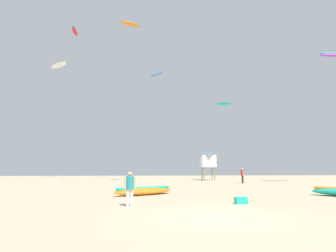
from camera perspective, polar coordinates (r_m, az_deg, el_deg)
The scene contains 11 objects.
ground_plane at distance 10.63m, azimuth 9.89°, elevation -17.58°, with size 120.00×120.00×0.00m, color #C6B28C.
person_foreground at distance 13.22m, azimuth -7.67°, elevation -11.84°, with size 0.51×0.35×1.56m.
person_midground at distance 34.92m, azimuth 14.70°, elevation -9.35°, with size 0.40×0.58×1.76m.
kite_grounded_near at distance 19.03m, azimuth -4.84°, elevation -12.85°, with size 4.32×3.44×0.54m.
lifeguard_tower at distance 41.92m, azimuth 8.00°, elevation -6.59°, with size 2.30×2.30×4.15m.
cooler_box at distance 14.67m, azimuth 14.43°, elevation -14.27°, with size 0.56×0.36×0.32m, color #19B29E.
kite_aloft_0 at distance 51.20m, azimuth -21.12°, elevation 11.26°, with size 3.99×3.90×0.58m.
kite_aloft_1 at distance 43.17m, azimuth -2.21°, elevation 10.34°, with size 2.19×2.22×0.61m.
kite_aloft_3 at distance 42.08m, azimuth -18.20°, elevation 17.61°, with size 0.92×2.58×0.52m.
kite_aloft_5 at distance 48.77m, azimuth -7.50°, elevation 19.60°, with size 3.54×2.34×0.41m.
kite_aloft_6 at distance 50.64m, azimuth 11.17°, elevation 4.45°, with size 2.52×1.53×0.56m.
Camera 1 is at (-2.65, -10.15, 1.69)m, focal length 30.40 mm.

